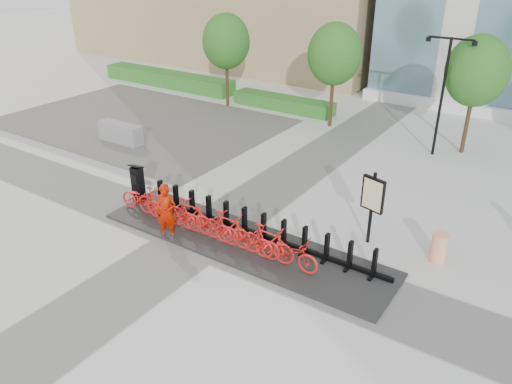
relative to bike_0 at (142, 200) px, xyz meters
The scene contains 25 objects.
ground 2.66m from the bike_0, ahead, with size 120.00×120.00×0.00m, color silver.
gravel_patch 10.24m from the bike_0, 136.39° to the left, with size 14.00×14.00×0.00m, color #49463E.
curb 7.67m from the bike_0, 165.24° to the left, with size 14.00×0.25×0.15m, color gray.
hedge_a 17.71m from the bike_0, 130.07° to the left, with size 10.00×1.40×0.90m, color #257123.
hedge_b 13.47m from the bike_0, 100.27° to the left, with size 6.00×1.20×0.70m, color #257123.
tree_0 13.55m from the bike_0, 114.14° to the left, with size 2.60×2.60×5.10m.
tree_1 12.47m from the bike_0, 84.78° to the left, with size 2.60×2.60×5.10m.
tree_2 14.56m from the bike_0, 57.76° to the left, with size 2.60×2.60×5.10m.
streetlamp 13.13m from the bike_0, 59.15° to the left, with size 2.00×0.20×5.00m.
dock_pad 3.95m from the bike_0, ahead, with size 9.60×2.40×0.08m, color #252525.
dock_rail_posts 4.05m from the bike_0, 11.77° to the left, with size 8.02×0.50×0.85m, color black, non-canonical shape.
bike_0 is the anchor object (origin of this frame).
bike_1 0.72m from the bike_0, ahead, with size 0.50×1.78×1.07m, color red.
bike_2 1.44m from the bike_0, ahead, with size 0.64×1.84×0.96m, color red.
bike_3 2.16m from the bike_0, ahead, with size 0.50×1.78×1.07m, color red.
bike_4 2.88m from the bike_0, ahead, with size 0.64×1.84×0.96m, color red.
bike_5 3.60m from the bike_0, ahead, with size 0.50×1.78×1.07m, color red.
bike_6 4.32m from the bike_0, ahead, with size 0.64×1.84×0.96m, color red.
bike_7 5.04m from the bike_0, ahead, with size 0.50×1.78×1.07m, color red.
bike_8 5.76m from the bike_0, ahead, with size 0.64×1.84×0.96m, color red.
kiosk 0.93m from the bike_0, 142.89° to the left, with size 0.47×0.41×1.42m.
worker_red 1.92m from the bike_0, 20.63° to the right, with size 0.67×0.44×1.83m, color #9A1300.
construction_barrel 9.55m from the bike_0, 16.80° to the left, with size 0.46×0.46×0.89m, color #F45100.
jersey_barrier 7.45m from the bike_0, 143.05° to the left, with size 2.32×0.63×0.90m, color gray.
map_sign 7.59m from the bike_0, 20.11° to the left, with size 0.77×0.32×2.34m.
Camera 1 is at (8.94, -10.34, 8.21)m, focal length 35.00 mm.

